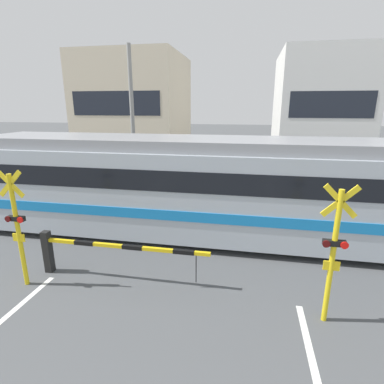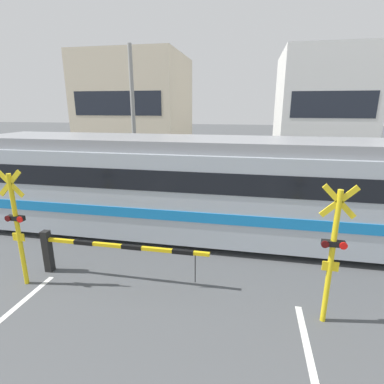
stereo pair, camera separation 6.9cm
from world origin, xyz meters
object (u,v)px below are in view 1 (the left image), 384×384
crossing_signal_left (17,224)px  crossing_signal_right (333,250)px  commuter_train (235,187)px  pedestrian (188,169)px  crossing_barrier_far (254,192)px  crossing_barrier_near (89,249)px

crossing_signal_left → crossing_signal_right: bearing=0.0°
crossing_signal_right → commuter_train: bearing=119.0°
commuter_train → pedestrian: size_ratio=10.90×
crossing_signal_left → crossing_barrier_far: bearing=51.1°
commuter_train → crossing_barrier_far: commuter_train is taller
commuter_train → crossing_signal_left: 6.42m
crossing_signal_left → crossing_barrier_near: bearing=25.1°
crossing_signal_right → pedestrian: 12.02m
crossing_barrier_far → crossing_barrier_near: bearing=-123.8°
commuter_train → crossing_barrier_far: bearing=77.4°
crossing_signal_right → crossing_barrier_far: bearing=101.3°
crossing_barrier_far → crossing_signal_left: size_ratio=1.52×
crossing_signal_right → pedestrian: bearing=115.7°
crossing_barrier_far → crossing_signal_left: bearing=-128.9°
crossing_barrier_near → pedestrian: (0.62, 10.14, 0.16)m
crossing_barrier_far → pedestrian: size_ratio=2.78×
commuter_train → crossing_barrier_near: commuter_train is taller
commuter_train → crossing_barrier_near: 4.99m
crossing_barrier_near → crossing_signal_left: bearing=-154.9°
crossing_signal_left → crossing_signal_right: (7.26, 0.00, 0.00)m
crossing_barrier_far → crossing_signal_right: (1.44, -7.21, 0.88)m
crossing_barrier_far → pedestrian: bearing=136.2°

